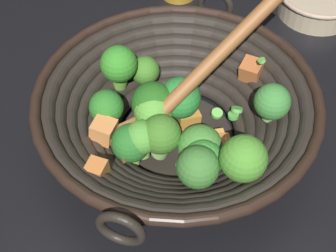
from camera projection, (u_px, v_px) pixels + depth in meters
The scene contains 3 objects.
ground_plane at pixel (176, 140), 0.67m from camera, with size 4.00×4.00×0.00m, color black.
wok at pixel (177, 112), 0.62m from camera, with size 0.38×0.36×0.22m.
prep_bowl at pixel (318, 1), 0.84m from camera, with size 0.14×0.14×0.04m.
Camera 1 is at (-0.31, -0.28, 0.53)m, focal length 52.68 mm.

